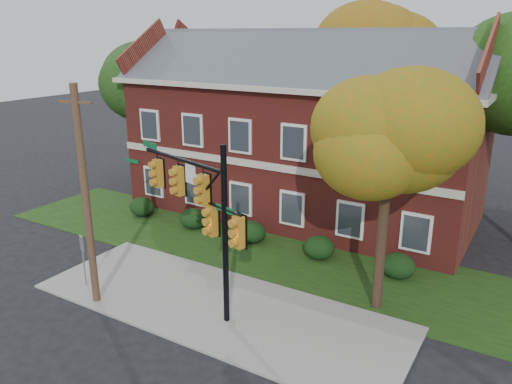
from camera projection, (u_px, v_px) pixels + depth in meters
The scene contains 15 objects.
ground at pixel (200, 320), 17.41m from camera, with size 120.00×120.00×0.00m, color black.
sidewalk at pixel (217, 306), 18.22m from camera, with size 14.00×5.00×0.08m, color gray.
grass_strip at pixel (281, 256), 22.30m from camera, with size 30.00×6.00×0.04m, color #193811.
apartment_building at pixel (303, 123), 26.63m from camera, with size 18.80×8.80×9.74m.
hedge_far_left at pixel (142, 207), 27.14m from camera, with size 1.40×1.26×1.05m, color black.
hedge_left at pixel (193, 219), 25.42m from camera, with size 1.40×1.26×1.05m, color black.
hedge_center at pixel (251, 232), 23.70m from camera, with size 1.40×1.26×1.05m, color black.
hedge_right at pixel (319, 248), 21.98m from camera, with size 1.40×1.26×1.05m, color black.
hedge_far_right at pixel (398, 266), 20.27m from camera, with size 1.40×1.26×1.05m, color black.
tree_near_right at pixel (397, 127), 15.97m from camera, with size 4.50×4.25×8.58m.
tree_left_rear at pixel (149, 83), 29.98m from camera, with size 5.40×5.10×8.88m.
tree_far_rear at pixel (379, 45), 31.20m from camera, with size 6.84×6.46×11.52m.
traffic_signal at pixel (203, 209), 16.80m from camera, with size 5.46×1.70×6.29m.
utility_pole at pixel (86, 198), 17.34m from camera, with size 1.23×0.39×8.01m.
sign_post at pixel (83, 253), 19.28m from camera, with size 0.30×0.14×2.14m.
Camera 1 is at (9.52, -12.04, 9.55)m, focal length 35.00 mm.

